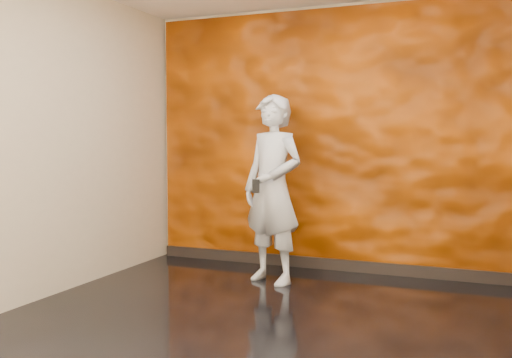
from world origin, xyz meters
The scene contains 5 objects.
room centered at (0.00, 0.00, 1.40)m, with size 4.02×4.02×2.81m.
feature_wall centered at (0.00, 1.96, 1.38)m, with size 3.90×0.06×2.75m, color #C54E01.
baseboard centered at (0.00, 1.92, 0.06)m, with size 3.90×0.04×0.12m, color black.
man centered at (-0.34, 1.20, 0.91)m, with size 0.66×0.44×1.82m, color #90979F.
phone centered at (-0.41, 0.95, 0.95)m, with size 0.07×0.01×0.13m, color black.
Camera 1 is at (1.57, -3.93, 1.39)m, focal length 40.00 mm.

